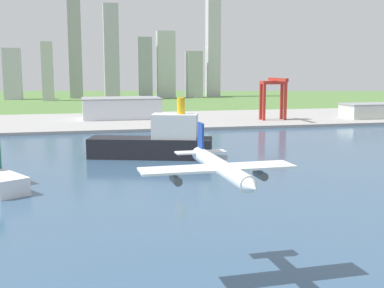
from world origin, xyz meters
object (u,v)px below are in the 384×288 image
object	(u,v)px
warehouse_main	(121,108)
airplane_landing	(220,167)
port_crane_red	(274,90)
warehouse_annex	(369,111)
cargo_ship	(157,142)

from	to	relation	value
warehouse_main	airplane_landing	bearing A→B (deg)	-91.33
airplane_landing	port_crane_red	bearing A→B (deg)	65.97
airplane_landing	warehouse_annex	distance (m)	376.16
port_crane_red	warehouse_main	distance (m)	135.65
cargo_ship	warehouse_main	size ratio (longest dim) A/B	0.98
port_crane_red	warehouse_annex	size ratio (longest dim) A/B	0.84
cargo_ship	port_crane_red	size ratio (longest dim) A/B	1.75
port_crane_red	warehouse_annex	xyz separation A→B (m)	(90.04, -2.76, -19.35)
warehouse_main	warehouse_annex	bearing A→B (deg)	-12.18
cargo_ship	warehouse_annex	xyz separation A→B (m)	(214.45, 142.17, 0.23)
cargo_ship	warehouse_main	world-z (taller)	cargo_ship
port_crane_red	warehouse_main	size ratio (longest dim) A/B	0.56
airplane_landing	warehouse_main	size ratio (longest dim) A/B	0.55
port_crane_red	airplane_landing	bearing A→B (deg)	-114.03
airplane_landing	warehouse_annex	bearing A→B (deg)	53.15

